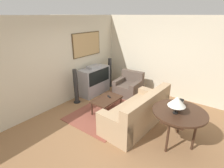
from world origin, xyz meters
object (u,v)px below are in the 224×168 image
Objects in this scene: coffee_table at (107,100)px; speaker_tower_left at (76,87)px; speaker_tower_right at (110,73)px; console_table at (179,114)px; couch at (138,113)px; tv at (95,80)px; mantel_clock at (180,104)px; armchair at (129,87)px; table_lamp at (177,101)px.

coffee_table is 0.80× the size of speaker_tower_left.
speaker_tower_left is 1.00× the size of speaker_tower_right.
speaker_tower_left is (0.01, 3.25, -0.20)m from console_table.
couch is 1.86× the size of console_table.
tv is 2.36m from couch.
mantel_clock is at bearing -103.18° from tv.
console_table is at bearing 87.11° from couch.
console_table is at bearing -93.67° from coffee_table.
speaker_tower_left is (-0.12, 1.17, 0.16)m from coffee_table.
coffee_table is at bearing -87.98° from armchair.
coffee_table is at bearing -123.43° from tv.
couch is 11.31× the size of mantel_clock.
tv is 1.41m from coffee_table.
table_lamp is at bearing -40.68° from armchair.
armchair is (0.62, -1.05, -0.22)m from tv.
mantel_clock is at bearing -117.25° from speaker_tower_right.
tv is 1.02× the size of speaker_tower_left.
mantel_clock is (-1.37, -2.15, 0.62)m from armchair.
tv is at bearing 76.82° from mantel_clock.
table_lamp is (-0.13, 0.05, 0.34)m from console_table.
speaker_tower_right is at bearing 58.75° from table_lamp.
console_table reaches higher than coffee_table.
armchair is (1.42, 1.16, -0.05)m from couch.
mantel_clock reaches higher than console_table.
mantel_clock is 0.16× the size of speaker_tower_right.
couch reaches higher than coffee_table.
couch is 1.83m from armchair.
couch is at bearing 83.84° from console_table.
table_lamp is at bearing 159.15° from console_table.
coffee_table is 2.09m from mantel_clock.
speaker_tower_right reaches higher than coffee_table.
coffee_table is 1.19m from speaker_tower_left.
mantel_clock is at bearing -35.45° from armchair.
speaker_tower_right reaches higher than mantel_clock.
speaker_tower_left is at bearing -127.56° from armchair.
coffee_table is 0.80× the size of speaker_tower_right.
mantel_clock is at bearing -89.29° from coffee_table.
tv is at bearing 179.91° from speaker_tower_right.
tv is 3.09× the size of table_lamp.
table_lamp is at bearing -108.05° from tv.
coffee_table is (-0.77, -1.17, -0.12)m from tv.
table_lamp reaches higher than mantel_clock.
armchair is at bearing -104.66° from speaker_tower_right.
couch is at bearing 92.69° from mantel_clock.
speaker_tower_left is (-0.15, 3.20, -0.37)m from mantel_clock.
coffee_table is (0.02, 1.04, 0.05)m from couch.
speaker_tower_right is (0.90, -0.00, 0.04)m from tv.
tv reaches higher than mantel_clock.
couch is 1.84× the size of speaker_tower_right.
coffee_table is 0.80× the size of console_table.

